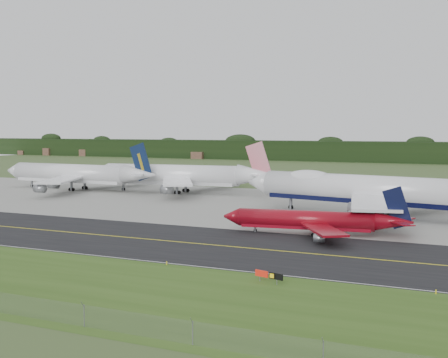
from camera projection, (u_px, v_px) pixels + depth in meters
ground at (233, 242)px, 106.56m from camera, size 600.00×600.00×0.00m
grass_verge at (112, 289)px, 75.05m from camera, size 400.00×30.00×0.01m
taxiway at (223, 246)px, 102.96m from camera, size 400.00×32.00×0.02m
apron at (320, 208)px, 152.48m from camera, size 400.00×78.00×0.01m
taxiway_centreline at (223, 246)px, 102.96m from camera, size 400.00×0.40×0.00m
taxiway_edge_line at (176, 264)px, 89.00m from camera, size 400.00×0.25×0.00m
perimeter_fence at (37, 308)px, 63.25m from camera, size 320.00×0.10×320.00m
horizon_treeline at (434, 154)px, 352.64m from camera, size 700.00×25.00×12.00m
jet_ba_747 at (374, 190)px, 136.97m from camera, size 67.84×55.41×17.14m
jet_red_737 at (316, 221)px, 113.48m from camera, size 34.65×27.99×9.36m
jet_navy_gold at (78, 174)px, 196.79m from camera, size 59.29×51.73×15.32m
jet_star_tail at (181, 176)px, 187.85m from camera, size 60.04×50.01×15.83m
taxiway_sign at (269, 275)px, 78.05m from camera, size 4.15×1.34×1.42m
edge_marker_center at (167, 263)px, 88.51m from camera, size 0.16×0.16×0.50m
edge_marker_right at (436, 292)px, 72.89m from camera, size 0.16×0.16×0.50m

